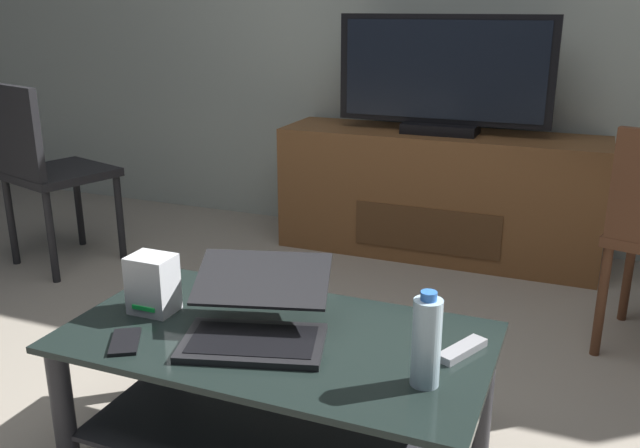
{
  "coord_description": "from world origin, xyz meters",
  "views": [
    {
      "loc": [
        0.85,
        -1.48,
        1.27
      ],
      "look_at": [
        0.05,
        0.49,
        0.58
      ],
      "focal_mm": 38.13,
      "sensor_mm": 36.0,
      "label": 1
    }
  ],
  "objects_px": {
    "media_cabinet": "(438,194)",
    "router_box": "(153,284)",
    "coffee_table": "(277,380)",
    "tv_remote": "(462,350)",
    "laptop": "(257,316)",
    "water_bottle_near": "(426,342)",
    "cell_phone": "(125,342)",
    "side_chair": "(44,165)",
    "television": "(443,78)"
  },
  "relations": [
    {
      "from": "water_bottle_near",
      "to": "media_cabinet",
      "type": "bearing_deg",
      "value": 101.68
    },
    {
      "from": "router_box",
      "to": "tv_remote",
      "type": "relative_size",
      "value": 1.05
    },
    {
      "from": "coffee_table",
      "to": "cell_phone",
      "type": "distance_m",
      "value": 0.42
    },
    {
      "from": "coffee_table",
      "to": "side_chair",
      "type": "height_order",
      "value": "side_chair"
    },
    {
      "from": "television",
      "to": "coffee_table",
      "type": "bearing_deg",
      "value": -90.17
    },
    {
      "from": "side_chair",
      "to": "cell_phone",
      "type": "distance_m",
      "value": 1.84
    },
    {
      "from": "side_chair",
      "to": "tv_remote",
      "type": "height_order",
      "value": "side_chair"
    },
    {
      "from": "tv_remote",
      "to": "media_cabinet",
      "type": "bearing_deg",
      "value": 129.14
    },
    {
      "from": "water_bottle_near",
      "to": "television",
      "type": "bearing_deg",
      "value": 101.81
    },
    {
      "from": "media_cabinet",
      "to": "laptop",
      "type": "distance_m",
      "value": 1.97
    },
    {
      "from": "coffee_table",
      "to": "router_box",
      "type": "xyz_separation_m",
      "value": [
        -0.39,
        0.0,
        0.22
      ]
    },
    {
      "from": "media_cabinet",
      "to": "television",
      "type": "relative_size",
      "value": 1.54
    },
    {
      "from": "television",
      "to": "tv_remote",
      "type": "bearing_deg",
      "value": -75.51
    },
    {
      "from": "laptop",
      "to": "water_bottle_near",
      "type": "xyz_separation_m",
      "value": [
        0.47,
        -0.07,
        0.05
      ]
    },
    {
      "from": "router_box",
      "to": "tv_remote",
      "type": "xyz_separation_m",
      "value": [
        0.87,
        0.08,
        -0.07
      ]
    },
    {
      "from": "coffee_table",
      "to": "tv_remote",
      "type": "xyz_separation_m",
      "value": [
        0.48,
        0.08,
        0.15
      ]
    },
    {
      "from": "media_cabinet",
      "to": "laptop",
      "type": "xyz_separation_m",
      "value": [
        -0.05,
        -1.96,
        0.16
      ]
    },
    {
      "from": "coffee_table",
      "to": "water_bottle_near",
      "type": "xyz_separation_m",
      "value": [
        0.43,
        -0.1,
        0.25
      ]
    },
    {
      "from": "cell_phone",
      "to": "television",
      "type": "bearing_deg",
      "value": 49.74
    },
    {
      "from": "side_chair",
      "to": "router_box",
      "type": "height_order",
      "value": "side_chair"
    },
    {
      "from": "laptop",
      "to": "cell_phone",
      "type": "bearing_deg",
      "value": -150.06
    },
    {
      "from": "coffee_table",
      "to": "side_chair",
      "type": "relative_size",
      "value": 1.23
    },
    {
      "from": "router_box",
      "to": "cell_phone",
      "type": "distance_m",
      "value": 0.21
    },
    {
      "from": "water_bottle_near",
      "to": "router_box",
      "type": "bearing_deg",
      "value": 173.29
    },
    {
      "from": "television",
      "to": "cell_phone",
      "type": "height_order",
      "value": "television"
    },
    {
      "from": "media_cabinet",
      "to": "cell_phone",
      "type": "height_order",
      "value": "media_cabinet"
    },
    {
      "from": "coffee_table",
      "to": "water_bottle_near",
      "type": "distance_m",
      "value": 0.5
    },
    {
      "from": "television",
      "to": "tv_remote",
      "type": "relative_size",
      "value": 6.66
    },
    {
      "from": "water_bottle_near",
      "to": "coffee_table",
      "type": "bearing_deg",
      "value": 167.41
    },
    {
      "from": "media_cabinet",
      "to": "tv_remote",
      "type": "distance_m",
      "value": 1.92
    },
    {
      "from": "coffee_table",
      "to": "laptop",
      "type": "relative_size",
      "value": 2.46
    },
    {
      "from": "television",
      "to": "router_box",
      "type": "distance_m",
      "value": 2.0
    },
    {
      "from": "television",
      "to": "cell_phone",
      "type": "distance_m",
      "value": 2.19
    },
    {
      "from": "side_chair",
      "to": "router_box",
      "type": "bearing_deg",
      "value": -36.93
    },
    {
      "from": "coffee_table",
      "to": "media_cabinet",
      "type": "distance_m",
      "value": 1.94
    },
    {
      "from": "coffee_table",
      "to": "television",
      "type": "height_order",
      "value": "television"
    },
    {
      "from": "router_box",
      "to": "coffee_table",
      "type": "bearing_deg",
      "value": -0.07
    },
    {
      "from": "coffee_table",
      "to": "water_bottle_near",
      "type": "height_order",
      "value": "water_bottle_near"
    },
    {
      "from": "laptop",
      "to": "water_bottle_near",
      "type": "distance_m",
      "value": 0.48
    },
    {
      "from": "television",
      "to": "side_chair",
      "type": "xyz_separation_m",
      "value": [
        -1.74,
        -0.9,
        -0.4
      ]
    },
    {
      "from": "tv_remote",
      "to": "cell_phone",
      "type": "bearing_deg",
      "value": -136.61
    },
    {
      "from": "water_bottle_near",
      "to": "cell_phone",
      "type": "xyz_separation_m",
      "value": [
        -0.77,
        -0.1,
        -0.1
      ]
    },
    {
      "from": "media_cabinet",
      "to": "router_box",
      "type": "distance_m",
      "value": 1.98
    },
    {
      "from": "side_chair",
      "to": "cell_phone",
      "type": "xyz_separation_m",
      "value": [
        1.39,
        -1.21,
        -0.09
      ]
    },
    {
      "from": "side_chair",
      "to": "router_box",
      "type": "distance_m",
      "value": 1.68
    },
    {
      "from": "television",
      "to": "laptop",
      "type": "distance_m",
      "value": 1.99
    },
    {
      "from": "router_box",
      "to": "tv_remote",
      "type": "bearing_deg",
      "value": 5.37
    },
    {
      "from": "media_cabinet",
      "to": "television",
      "type": "xyz_separation_m",
      "value": [
        0.0,
        -0.02,
        0.6
      ]
    },
    {
      "from": "media_cabinet",
      "to": "router_box",
      "type": "bearing_deg",
      "value": -101.43
    },
    {
      "from": "side_chair",
      "to": "laptop",
      "type": "distance_m",
      "value": 1.98
    }
  ]
}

